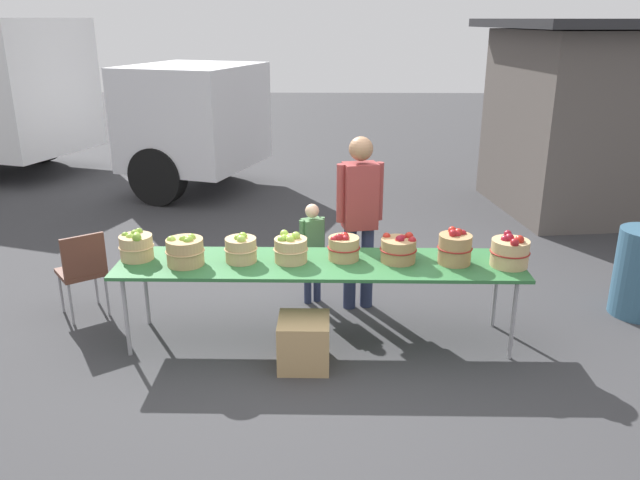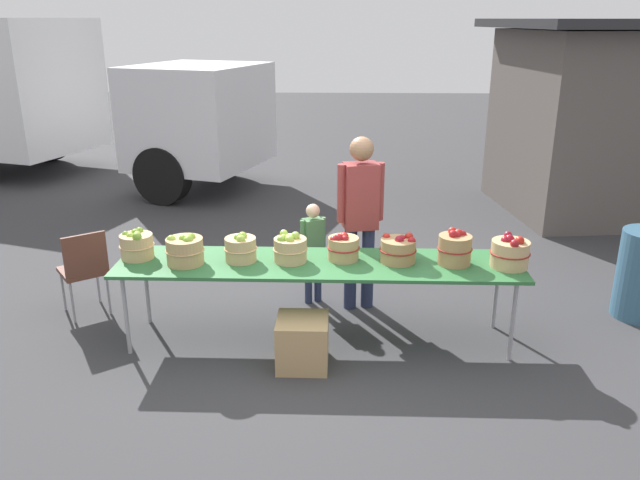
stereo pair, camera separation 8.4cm
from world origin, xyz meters
name	(u,v)px [view 2 (the right image)]	position (x,y,z in m)	size (l,w,h in m)	color
ground_plane	(319,339)	(0.00, 0.00, 0.00)	(40.00, 40.00, 0.00)	#38383A
market_table	(319,266)	(0.00, 0.00, 0.72)	(3.50, 0.76, 0.75)	#2D6B38
apple_basket_green_0	(137,245)	(-1.60, 0.05, 0.87)	(0.30, 0.30, 0.27)	tan
apple_basket_green_1	(185,250)	(-1.15, -0.07, 0.87)	(0.34, 0.34, 0.27)	tan
apple_basket_green_2	(241,248)	(-0.68, 0.02, 0.87)	(0.29, 0.29, 0.26)	tan
apple_basket_green_3	(290,248)	(-0.25, 0.02, 0.87)	(0.30, 0.30, 0.27)	tan
apple_basket_red_0	(343,247)	(0.21, 0.08, 0.86)	(0.29, 0.29, 0.25)	tan
apple_basket_red_1	(398,249)	(0.69, 0.04, 0.86)	(0.32, 0.32, 0.25)	#A87F51
apple_basket_red_2	(455,249)	(1.16, 0.01, 0.89)	(0.30, 0.30, 0.31)	#A87F51
apple_basket_red_3	(510,253)	(1.62, -0.05, 0.88)	(0.34, 0.34, 0.29)	tan
vendor_adult	(360,210)	(0.37, 0.70, 1.01)	(0.45, 0.29, 1.72)	#262D4C
child_customer	(313,245)	(-0.09, 0.81, 0.61)	(0.25, 0.21, 1.04)	#262D4C
box_truck	(23,92)	(-5.56, 6.32, 1.49)	(7.99, 4.41, 2.75)	white
food_kiosk	(617,117)	(4.19, 4.30, 1.38)	(3.85, 3.34, 2.74)	#59514C
folding_chair	(84,266)	(-2.26, 0.44, 0.51)	(0.56, 0.56, 0.86)	brown
produce_crate	(303,342)	(-0.12, -0.44, 0.21)	(0.42, 0.42, 0.42)	tan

